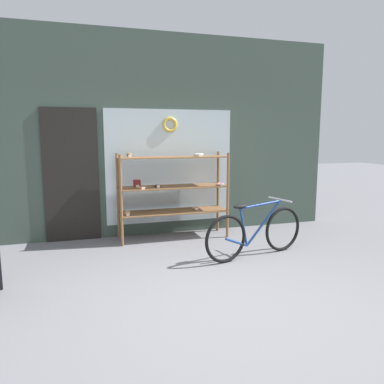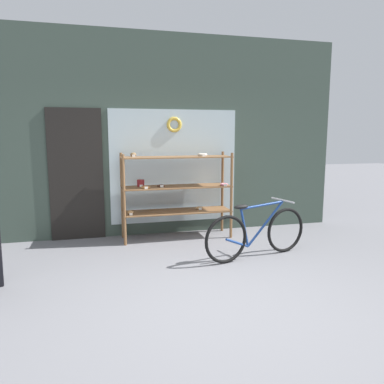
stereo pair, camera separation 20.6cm
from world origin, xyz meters
The scene contains 4 objects.
ground_plane centered at (0.00, 0.00, 0.00)m, with size 30.00×30.00×0.00m, color slate.
storefront_facade centered at (-0.03, 2.77, 1.63)m, with size 6.26×0.13×3.33m.
display_case centered at (0.15, 2.38, 0.85)m, with size 1.77×0.49×1.41m.
bicycle centered at (1.02, 1.12, 0.35)m, with size 1.63×0.54×0.78m.
Camera 2 is at (-1.10, -3.49, 1.70)m, focal length 35.00 mm.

